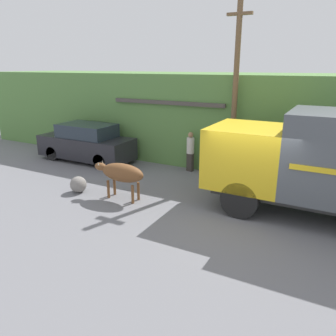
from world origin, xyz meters
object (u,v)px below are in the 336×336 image
at_px(brown_cow, 121,173).
at_px(parked_suv, 86,143).
at_px(roadside_rock, 78,184).
at_px(pedestrian_on_hill, 190,150).
at_px(utility_pole, 235,87).

xyz_separation_m(brown_cow, parked_suv, (-4.15, 2.98, -0.07)).
height_order(parked_suv, roadside_rock, parked_suv).
xyz_separation_m(parked_suv, pedestrian_on_hill, (4.88, 0.83, 0.09)).
bearing_deg(pedestrian_on_hill, utility_pole, -165.16).
bearing_deg(brown_cow, parked_suv, 139.70).
height_order(pedestrian_on_hill, roadside_rock, pedestrian_on_hill).
height_order(brown_cow, pedestrian_on_hill, pedestrian_on_hill).
distance_m(brown_cow, parked_suv, 5.11).
bearing_deg(utility_pole, brown_cow, -123.04).
relative_size(brown_cow, parked_suv, 0.42).
height_order(brown_cow, parked_suv, parked_suv).
distance_m(pedestrian_on_hill, utility_pole, 3.13).
xyz_separation_m(brown_cow, pedestrian_on_hill, (0.74, 3.81, 0.02)).
bearing_deg(parked_suv, utility_pole, 3.68).
relative_size(pedestrian_on_hill, roadside_rock, 2.91).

